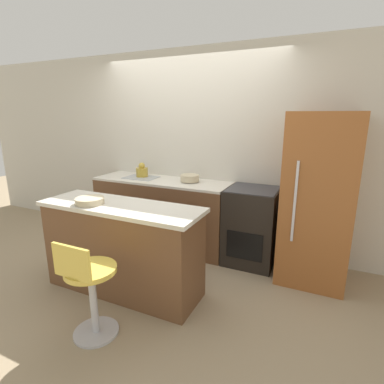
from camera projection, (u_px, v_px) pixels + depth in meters
The scene contains 10 objects.
ground_plane at pixel (170, 256), 3.85m from camera, with size 14.00×14.00×0.00m, color #998466.
wall_back at pixel (191, 150), 4.08m from camera, with size 8.00×0.06×2.60m.
back_counter at pixel (162, 212), 4.13m from camera, with size 1.88×0.58×0.93m.
kitchen_island at pixel (123, 248), 3.02m from camera, with size 1.67×0.55×0.92m.
oven_range at pixel (251, 226), 3.62m from camera, with size 0.59×0.60×0.93m.
refrigerator at pixel (317, 199), 3.16m from camera, with size 0.69×0.74×1.80m.
stool_chair at pixel (90, 289), 2.37m from camera, with size 0.41×0.41×0.86m.
kettle at pixel (142, 171), 4.17m from camera, with size 0.16×0.16×0.20m.
mixing_bowl at pixel (190, 178), 3.87m from camera, with size 0.24×0.24×0.09m.
fruit_bowl at pixel (90, 201), 2.93m from camera, with size 0.28×0.28×0.06m.
Camera 1 is at (1.75, -3.07, 1.77)m, focal length 28.00 mm.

